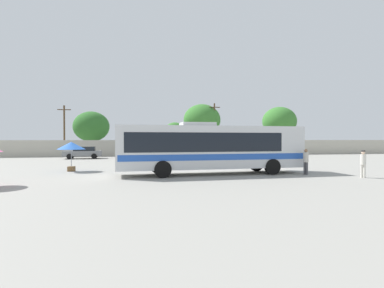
{
  "coord_description": "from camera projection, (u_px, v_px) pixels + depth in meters",
  "views": [
    {
      "loc": [
        -5.45,
        -20.44,
        2.34
      ],
      "look_at": [
        -1.05,
        2.12,
        1.98
      ],
      "focal_mm": 28.88,
      "sensor_mm": 36.0,
      "label": 1
    }
  ],
  "objects": [
    {
      "name": "ground_plane",
      "position": [
        187.0,
        162.0,
        30.95
      ],
      "size": [
        300.0,
        300.0,
        0.0
      ],
      "primitive_type": "plane",
      "color": "gray"
    },
    {
      "name": "perimeter_wall",
      "position": [
        171.0,
        148.0,
        43.49
      ],
      "size": [
        80.0,
        0.3,
        2.2
      ],
      "primitive_type": "cube",
      "color": "#B2AD9E",
      "rests_on": "ground_plane"
    },
    {
      "name": "coach_bus_silver_blue",
      "position": [
        209.0,
        147.0,
        20.51
      ],
      "size": [
        12.53,
        3.08,
        3.43
      ],
      "color": "silver",
      "rests_on": "ground_plane"
    },
    {
      "name": "attendant_by_bus_door",
      "position": [
        306.0,
        160.0,
        20.22
      ],
      "size": [
        0.46,
        0.46,
        1.7
      ],
      "color": "#4C4C51",
      "rests_on": "ground_plane"
    },
    {
      "name": "passenger_waiting_on_apron",
      "position": [
        363.0,
        162.0,
        18.68
      ],
      "size": [
        0.46,
        0.46,
        1.66
      ],
      "color": "silver",
      "rests_on": "ground_plane"
    },
    {
      "name": "vendor_umbrella_near_gate_blue",
      "position": [
        71.0,
        146.0,
        22.36
      ],
      "size": [
        1.98,
        1.98,
        2.14
      ],
      "color": "gray",
      "rests_on": "ground_plane"
    },
    {
      "name": "parked_car_leftmost_grey",
      "position": [
        83.0,
        152.0,
        36.96
      ],
      "size": [
        4.48,
        2.14,
        1.44
      ],
      "color": "slate",
      "rests_on": "ground_plane"
    },
    {
      "name": "parked_car_second_black",
      "position": [
        134.0,
        152.0,
        38.22
      ],
      "size": [
        4.51,
        2.28,
        1.51
      ],
      "color": "black",
      "rests_on": "ground_plane"
    },
    {
      "name": "utility_pole_near",
      "position": [
        214.0,
        128.0,
        48.3
      ],
      "size": [
        1.8,
        0.24,
        7.93
      ],
      "color": "#4C3823",
      "rests_on": "ground_plane"
    },
    {
      "name": "utility_pole_far",
      "position": [
        64.0,
        129.0,
        43.45
      ],
      "size": [
        1.8,
        0.24,
        7.09
      ],
      "color": "#4C3823",
      "rests_on": "ground_plane"
    },
    {
      "name": "roadside_tree_left",
      "position": [
        91.0,
        127.0,
        47.52
      ],
      "size": [
        5.45,
        5.45,
        6.6
      ],
      "color": "brown",
      "rests_on": "ground_plane"
    },
    {
      "name": "roadside_tree_midleft",
      "position": [
        175.0,
        131.0,
        47.49
      ],
      "size": [
        3.2,
        3.2,
        4.93
      ],
      "color": "brown",
      "rests_on": "ground_plane"
    },
    {
      "name": "roadside_tree_midright",
      "position": [
        202.0,
        120.0,
        49.76
      ],
      "size": [
        5.96,
        5.96,
        7.97
      ],
      "color": "brown",
      "rests_on": "ground_plane"
    },
    {
      "name": "roadside_tree_right",
      "position": [
        279.0,
        121.0,
        52.13
      ],
      "size": [
        5.69,
        5.69,
        7.78
      ],
      "color": "brown",
      "rests_on": "ground_plane"
    }
  ]
}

